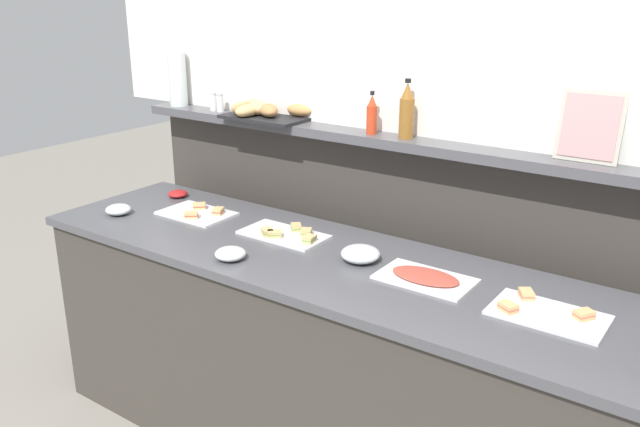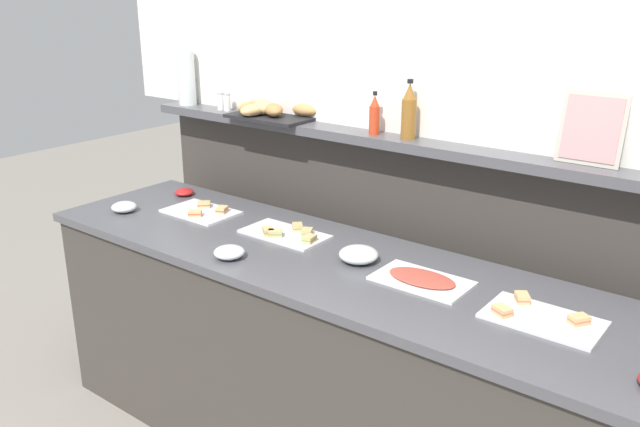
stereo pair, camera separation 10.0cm
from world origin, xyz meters
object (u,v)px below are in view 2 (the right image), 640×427
(condiment_bowl_dark, at_px, (184,192))
(hot_sauce_bottle, at_px, (374,116))
(sandwich_platter_rear, at_px, (202,211))
(glass_bowl_medium, at_px, (359,255))
(bread_basket, at_px, (267,110))
(cold_cuts_platter, at_px, (422,280))
(water_carafe, at_px, (186,78))
(sandwich_platter_front, at_px, (287,234))
(salt_shaker, at_px, (221,101))
(glass_bowl_small, at_px, (124,207))
(sandwich_platter_side, at_px, (541,317))
(glass_bowl_extra, at_px, (229,253))
(vinegar_bottle_amber, at_px, (409,113))
(pepper_shaker, at_px, (227,102))
(framed_picture, at_px, (592,129))

(condiment_bowl_dark, bearing_deg, hot_sauce_bottle, 13.62)
(sandwich_platter_rear, xyz_separation_m, glass_bowl_medium, (0.87, -0.03, 0.02))
(sandwich_platter_rear, relative_size, bread_basket, 0.80)
(cold_cuts_platter, height_order, hot_sauce_bottle, hot_sauce_bottle)
(condiment_bowl_dark, distance_m, water_carafe, 0.60)
(sandwich_platter_front, bearing_deg, salt_shaker, 153.62)
(glass_bowl_small, bearing_deg, cold_cuts_platter, 6.35)
(sandwich_platter_rear, bearing_deg, hot_sauce_bottle, 28.03)
(sandwich_platter_side, height_order, condiment_bowl_dark, sandwich_platter_side)
(hot_sauce_bottle, xyz_separation_m, salt_shaker, (-0.90, 0.01, -0.03))
(salt_shaker, bearing_deg, cold_cuts_platter, -16.63)
(cold_cuts_platter, distance_m, salt_shaker, 1.49)
(glass_bowl_medium, xyz_separation_m, salt_shaker, (-1.10, 0.40, 0.40))
(glass_bowl_extra, bearing_deg, sandwich_platter_rear, 147.72)
(condiment_bowl_dark, xyz_separation_m, vinegar_bottle_amber, (1.09, 0.24, 0.48))
(glass_bowl_small, bearing_deg, vinegar_bottle_amber, 27.03)
(condiment_bowl_dark, bearing_deg, pepper_shaker, 71.73)
(sandwich_platter_side, xyz_separation_m, bread_basket, (-1.48, 0.41, 0.41))
(glass_bowl_medium, bearing_deg, cold_cuts_platter, -2.72)
(hot_sauce_bottle, xyz_separation_m, pepper_shaker, (-0.86, 0.01, -0.03))
(salt_shaker, bearing_deg, framed_picture, 1.26)
(glass_bowl_medium, height_order, glass_bowl_extra, glass_bowl_medium)
(glass_bowl_medium, xyz_separation_m, vinegar_bottle_amber, (-0.04, 0.40, 0.47))
(glass_bowl_extra, height_order, pepper_shaker, pepper_shaker)
(sandwich_platter_rear, distance_m, glass_bowl_extra, 0.55)
(condiment_bowl_dark, bearing_deg, sandwich_platter_side, -5.86)
(cold_cuts_platter, distance_m, framed_picture, 0.77)
(glass_bowl_small, relative_size, condiment_bowl_dark, 1.21)
(sandwich_platter_front, bearing_deg, pepper_shaker, 152.15)
(hot_sauce_bottle, bearing_deg, sandwich_platter_rear, -151.97)
(glass_bowl_medium, bearing_deg, salt_shaker, 160.15)
(pepper_shaker, xyz_separation_m, framed_picture, (1.70, 0.04, 0.08))
(salt_shaker, relative_size, framed_picture, 0.35)
(glass_bowl_medium, distance_m, pepper_shaker, 1.20)
(glass_bowl_extra, bearing_deg, hot_sauce_bottle, 72.37)
(vinegar_bottle_amber, bearing_deg, sandwich_platter_rear, -155.84)
(glass_bowl_small, bearing_deg, bread_basket, 55.61)
(framed_picture, distance_m, water_carafe, 1.99)
(sandwich_platter_side, height_order, glass_bowl_extra, glass_bowl_extra)
(vinegar_bottle_amber, relative_size, hot_sauce_bottle, 1.34)
(sandwich_platter_rear, height_order, salt_shaker, salt_shaker)
(glass_bowl_small, height_order, glass_bowl_extra, glass_bowl_extra)
(sandwich_platter_front, xyz_separation_m, salt_shaker, (-0.72, 0.36, 0.42))
(hot_sauce_bottle, bearing_deg, glass_bowl_medium, -62.99)
(glass_bowl_medium, height_order, glass_bowl_small, glass_bowl_medium)
(sandwich_platter_rear, height_order, bread_basket, bread_basket)
(glass_bowl_medium, distance_m, framed_picture, 0.92)
(pepper_shaker, bearing_deg, water_carafe, 180.00)
(sandwich_platter_side, xyz_separation_m, condiment_bowl_dark, (-1.83, 0.19, 0.01))
(sandwich_platter_side, height_order, vinegar_bottle_amber, vinegar_bottle_amber)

